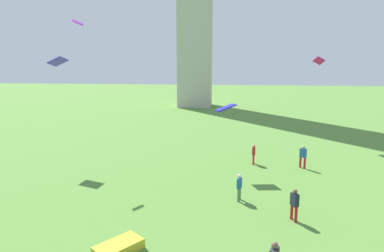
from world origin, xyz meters
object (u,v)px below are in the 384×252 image
at_px(kite_flying_0, 78,22).
at_px(kite_flying_4, 319,61).
at_px(kite_flying_3, 226,108).
at_px(kite_flying_5, 58,62).
at_px(person_3, 239,186).
at_px(person_4, 303,155).
at_px(person_1, 254,153).
at_px(kite_bundle_0, 119,248).
at_px(person_0, 294,203).

relative_size(kite_flying_0, kite_flying_4, 0.76).
xyz_separation_m(kite_flying_3, kite_flying_5, (-13.60, 1.45, 3.35)).
height_order(person_3, kite_flying_3, kite_flying_3).
height_order(person_3, kite_flying_0, kite_flying_0).
distance_m(person_4, kite_flying_0, 19.84).
bearing_deg(person_1, kite_bundle_0, 159.48).
relative_size(person_1, kite_bundle_0, 0.81).
bearing_deg(person_0, kite_flying_0, 38.05).
bearing_deg(person_0, person_1, -15.03).
height_order(kite_flying_3, kite_bundle_0, kite_flying_3).
xyz_separation_m(kite_flying_3, kite_flying_4, (9.05, 10.76, 3.47)).
height_order(kite_flying_4, kite_flying_5, kite_flying_4).
bearing_deg(person_0, kite_flying_5, 38.28).
relative_size(kite_flying_0, kite_flying_5, 0.58).
bearing_deg(kite_flying_4, person_1, 132.54).
distance_m(person_4, kite_flying_3, 7.19).
bearing_deg(kite_flying_0, person_4, 145.52).
distance_m(person_0, kite_flying_4, 20.68).
distance_m(person_0, kite_flying_5, 20.93).
bearing_deg(person_4, kite_flying_4, 120.84).
bearing_deg(kite_flying_4, kite_flying_0, 107.30).
bearing_deg(kite_flying_3, kite_flying_0, 156.95).
xyz_separation_m(kite_flying_4, kite_bundle_0, (-13.34, -22.47, -8.06)).
xyz_separation_m(person_1, kite_flying_4, (6.77, 8.94, 7.33)).
relative_size(person_1, kite_flying_4, 1.38).
height_order(kite_flying_0, kite_flying_3, kite_flying_0).
bearing_deg(person_1, kite_flying_0, 102.30).
bearing_deg(kite_flying_5, kite_flying_0, -16.76).
bearing_deg(kite_flying_0, kite_flying_3, 141.16).
height_order(kite_flying_4, kite_bundle_0, kite_flying_4).
xyz_separation_m(person_3, kite_flying_0, (-12.11, 5.79, 10.09)).
relative_size(kite_flying_4, kite_bundle_0, 0.59).
bearing_deg(kite_bundle_0, kite_flying_3, 69.91).
bearing_deg(kite_flying_3, person_3, -102.06).
bearing_deg(person_4, kite_flying_3, -120.16).
bearing_deg(kite_flying_0, kite_flying_5, -64.64).
distance_m(person_1, kite_flying_0, 16.85).
xyz_separation_m(kite_flying_0, kite_flying_3, (11.12, -0.19, -6.21)).
bearing_deg(kite_flying_3, kite_flying_5, 151.88).
xyz_separation_m(person_4, kite_flying_5, (-19.60, 0.25, 7.12)).
relative_size(person_3, person_4, 0.89).
relative_size(person_0, kite_flying_4, 1.44).
relative_size(person_4, kite_flying_4, 1.52).
bearing_deg(person_1, person_0, -166.14).
distance_m(person_4, kite_bundle_0, 16.53).
bearing_deg(person_3, kite_bundle_0, -28.22).
height_order(kite_flying_5, kite_bundle_0, kite_flying_5).
bearing_deg(kite_flying_5, kite_bundle_0, -44.66).
bearing_deg(person_0, kite_flying_4, -39.48).
relative_size(person_1, person_4, 0.91).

